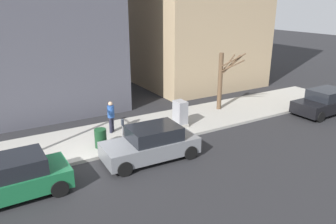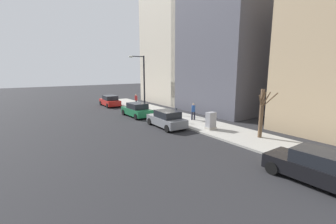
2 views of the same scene
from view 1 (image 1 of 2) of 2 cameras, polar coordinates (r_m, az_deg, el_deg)
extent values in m
plane|color=#232326|center=(14.98, -12.56, -8.23)|extent=(120.00, 120.00, 0.00)
cube|color=#9E9B93|center=(16.69, -14.78, -5.20)|extent=(4.00, 36.00, 0.15)
cube|color=black|center=(22.48, 25.50, 1.15)|extent=(1.90, 4.24, 0.70)
cube|color=black|center=(22.48, 26.01, 2.81)|extent=(1.65, 2.24, 0.60)
cylinder|color=black|center=(20.87, 24.97, -0.77)|extent=(0.23, 0.64, 0.64)
cylinder|color=black|center=(21.77, 21.31, 0.49)|extent=(0.23, 0.64, 0.64)
cylinder|color=black|center=(24.25, 25.78, 1.69)|extent=(0.23, 0.64, 0.64)
cube|color=slate|center=(14.52, -3.12, -6.15)|extent=(1.95, 4.26, 0.70)
cube|color=black|center=(14.34, -2.44, -3.64)|extent=(1.68, 2.25, 0.60)
cylinder|color=black|center=(13.40, -7.58, -9.77)|extent=(0.24, 0.65, 0.64)
cylinder|color=black|center=(14.84, -9.99, -6.93)|extent=(0.24, 0.65, 0.64)
cylinder|color=black|center=(14.64, 3.87, -7.04)|extent=(0.24, 0.65, 0.64)
cylinder|color=black|center=(15.96, 0.61, -4.71)|extent=(0.24, 0.65, 0.64)
cube|color=#196038|center=(13.13, -26.07, -11.11)|extent=(1.86, 4.23, 0.70)
cube|color=black|center=(12.85, -25.60, -8.42)|extent=(1.63, 2.22, 0.60)
cylinder|color=black|center=(12.66, -18.37, -12.50)|extent=(0.23, 0.64, 0.64)
cylinder|color=black|center=(14.13, -20.05, -9.24)|extent=(0.23, 0.64, 0.64)
cylinder|color=slate|center=(15.55, -7.82, -4.14)|extent=(0.07, 0.07, 1.05)
cube|color=#2D333D|center=(15.30, -7.93, -1.81)|extent=(0.14, 0.10, 0.30)
cube|color=#A8A399|center=(18.01, 2.12, -2.17)|extent=(0.83, 0.61, 0.18)
cube|color=#939399|center=(17.77, 2.14, -0.02)|extent=(0.75, 0.55, 1.25)
cylinder|color=brown|center=(20.65, 9.06, 5.26)|extent=(0.28, 0.28, 3.55)
cylinder|color=brown|center=(20.79, 10.35, 8.20)|extent=(0.10, 1.14, 1.16)
cylinder|color=brown|center=(20.34, 10.94, 7.95)|extent=(0.95, 0.91, 1.32)
cylinder|color=brown|center=(20.11, 11.10, 7.84)|extent=(1.37, 0.75, 0.93)
cylinder|color=brown|center=(20.16, 11.27, 8.83)|extent=(1.20, 0.97, 0.97)
cylinder|color=brown|center=(20.48, 10.82, 8.06)|extent=(0.67, 1.02, 1.29)
cylinder|color=#14381E|center=(15.67, -11.65, -4.48)|extent=(0.56, 0.56, 0.90)
cylinder|color=#1E1E2D|center=(17.45, -9.66, -2.03)|extent=(0.16, 0.16, 0.82)
cylinder|color=#1E1E2D|center=(17.24, -9.94, -2.31)|extent=(0.16, 0.16, 0.82)
cylinder|color=#23478C|center=(17.11, -9.93, 0.09)|extent=(0.36, 0.36, 0.62)
sphere|color=tan|center=(16.98, -10.01, 1.43)|extent=(0.22, 0.22, 0.22)
camera|label=2|loc=(22.37, 57.44, 5.95)|focal=24.00mm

